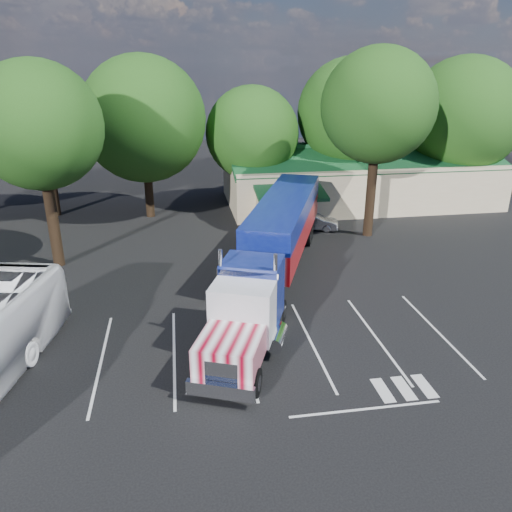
{
  "coord_description": "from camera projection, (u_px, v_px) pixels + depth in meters",
  "views": [
    {
      "loc": [
        -2.62,
        -25.72,
        12.39
      ],
      "look_at": [
        1.6,
        0.46,
        2.0
      ],
      "focal_mm": 35.0,
      "sensor_mm": 36.0,
      "label": 1
    }
  ],
  "objects": [
    {
      "name": "semi_truck",
      "position": [
        277.0,
        240.0,
        29.2
      ],
      "size": [
        10.63,
        21.6,
        4.64
      ],
      "rotation": [
        0.0,
        0.0,
        -0.38
      ],
      "color": "black",
      "rests_on": "ground"
    },
    {
      "name": "tree_near_left",
      "position": [
        38.0,
        126.0,
        29.29
      ],
      "size": [
        7.6,
        7.6,
        12.65
      ],
      "color": "black",
      "rests_on": "ground"
    },
    {
      "name": "tree_near_right",
      "position": [
        378.0,
        106.0,
        34.61
      ],
      "size": [
        8.0,
        8.0,
        13.5
      ],
      "color": "black",
      "rests_on": "ground"
    },
    {
      "name": "woman",
      "position": [
        257.0,
        277.0,
        28.46
      ],
      "size": [
        0.61,
        0.76,
        1.8
      ],
      "primitive_type": "imported",
      "rotation": [
        0.0,
        0.0,
        1.87
      ],
      "color": "black",
      "rests_on": "ground"
    },
    {
      "name": "bicycle",
      "position": [
        245.0,
        244.0,
        34.79
      ],
      "size": [
        1.09,
        1.82,
        0.9
      ],
      "primitive_type": "imported",
      "rotation": [
        0.0,
        0.0,
        0.3
      ],
      "color": "black",
      "rests_on": "ground"
    },
    {
      "name": "tree_row_b",
      "position": [
        44.0,
        131.0,
        40.38
      ],
      "size": [
        8.4,
        8.4,
        11.35
      ],
      "color": "black",
      "rests_on": "ground"
    },
    {
      "name": "tree_row_f",
      "position": [
        463.0,
        116.0,
        44.55
      ],
      "size": [
        10.4,
        10.4,
        13.0
      ],
      "color": "black",
      "rests_on": "ground"
    },
    {
      "name": "ground",
      "position": [
        230.0,
        293.0,
        28.55
      ],
      "size": [
        120.0,
        120.0,
        0.0
      ],
      "primitive_type": "plane",
      "color": "black",
      "rests_on": "ground"
    },
    {
      "name": "tree_row_e",
      "position": [
        352.0,
        113.0,
        44.07
      ],
      "size": [
        9.6,
        9.6,
        12.9
      ],
      "color": "black",
      "rests_on": "ground"
    },
    {
      "name": "tree_row_c",
      "position": [
        143.0,
        119.0,
        39.77
      ],
      "size": [
        10.0,
        10.0,
        13.05
      ],
      "color": "black",
      "rests_on": "ground"
    },
    {
      "name": "silver_sedan",
      "position": [
        313.0,
        222.0,
        39.11
      ],
      "size": [
        4.11,
        2.58,
        1.28
      ],
      "primitive_type": "imported",
      "rotation": [
        0.0,
        0.0,
        1.23
      ],
      "color": "#A7A8AE",
      "rests_on": "ground"
    },
    {
      "name": "event_hall",
      "position": [
        356.0,
        179.0,
        46.14
      ],
      "size": [
        24.2,
        14.12,
        5.55
      ],
      "color": "beige",
      "rests_on": "ground"
    },
    {
      "name": "tree_row_d",
      "position": [
        252.0,
        133.0,
        42.82
      ],
      "size": [
        8.0,
        8.0,
        10.6
      ],
      "color": "black",
      "rests_on": "ground"
    }
  ]
}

